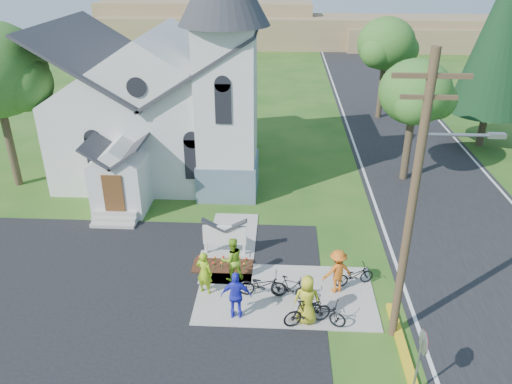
# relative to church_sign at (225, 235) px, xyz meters

# --- Properties ---
(ground) EXTENTS (120.00, 120.00, 0.00)m
(ground) POSITION_rel_church_sign_xyz_m (1.20, -3.20, -1.03)
(ground) COLOR #225017
(ground) RESTS_ON ground
(parking_lot) EXTENTS (20.00, 16.00, 0.02)m
(parking_lot) POSITION_rel_church_sign_xyz_m (-5.80, -5.20, -1.02)
(parking_lot) COLOR black
(parking_lot) RESTS_ON ground
(road) EXTENTS (8.00, 90.00, 0.02)m
(road) POSITION_rel_church_sign_xyz_m (11.20, 11.80, -1.02)
(road) COLOR black
(road) RESTS_ON ground
(sidewalk) EXTENTS (7.00, 4.00, 0.05)m
(sidewalk) POSITION_rel_church_sign_xyz_m (2.70, -2.70, -1.00)
(sidewalk) COLOR gray
(sidewalk) RESTS_ON ground
(church) EXTENTS (12.35, 12.00, 13.00)m
(church) POSITION_rel_church_sign_xyz_m (-4.28, 9.28, 4.22)
(church) COLOR silver
(church) RESTS_ON ground
(church_sign) EXTENTS (2.20, 0.40, 1.70)m
(church_sign) POSITION_rel_church_sign_xyz_m (0.00, 0.00, 0.00)
(church_sign) COLOR gray
(church_sign) RESTS_ON ground
(flower_bed) EXTENTS (2.60, 1.10, 0.07)m
(flower_bed) POSITION_rel_church_sign_xyz_m (0.00, -0.90, -0.99)
(flower_bed) COLOR #3B1D10
(flower_bed) RESTS_ON ground
(utility_pole) EXTENTS (3.45, 0.28, 10.00)m
(utility_pole) POSITION_rel_church_sign_xyz_m (6.56, -4.70, 4.38)
(utility_pole) COLOR #432E21
(utility_pole) RESTS_ON ground
(stop_sign) EXTENTS (0.11, 0.76, 2.48)m
(stop_sign) POSITION_rel_church_sign_xyz_m (6.63, -7.40, 0.75)
(stop_sign) COLOR gray
(stop_sign) RESTS_ON ground
(tree_road_near) EXTENTS (4.00, 4.00, 7.05)m
(tree_road_near) POSITION_rel_church_sign_xyz_m (9.70, 8.80, 4.18)
(tree_road_near) COLOR #392B1F
(tree_road_near) RESTS_ON ground
(tree_road_mid) EXTENTS (4.40, 4.40, 7.80)m
(tree_road_mid) POSITION_rel_church_sign_xyz_m (10.20, 20.80, 4.75)
(tree_road_mid) COLOR #392B1F
(tree_road_mid) RESTS_ON ground
(conifer) EXTENTS (5.20, 5.20, 12.40)m
(conifer) POSITION_rel_church_sign_xyz_m (16.20, 14.80, 6.36)
(conifer) COLOR #392B1F
(conifer) RESTS_ON ground
(distant_hills) EXTENTS (61.00, 10.00, 5.60)m
(distant_hills) POSITION_rel_church_sign_xyz_m (4.56, 53.13, 1.15)
(distant_hills) COLOR olive
(distant_hills) RESTS_ON ground
(cyclist_0) EXTENTS (0.79, 0.65, 1.85)m
(cyclist_0) POSITION_rel_church_sign_xyz_m (-0.49, -2.74, -0.05)
(cyclist_0) COLOR #8EBB16
(cyclist_0) RESTS_ON sidewalk
(bike_0) EXTENTS (1.94, 0.68, 1.01)m
(bike_0) POSITION_rel_church_sign_xyz_m (1.79, -2.83, -0.47)
(bike_0) COLOR black
(bike_0) RESTS_ON sidewalk
(cyclist_1) EXTENTS (1.14, 1.04, 1.92)m
(cyclist_1) POSITION_rel_church_sign_xyz_m (0.51, -1.81, -0.02)
(cyclist_1) COLOR #85BC23
(cyclist_1) RESTS_ON sidewalk
(bike_1) EXTENTS (1.68, 0.91, 0.97)m
(bike_1) POSITION_rel_church_sign_xyz_m (2.89, -2.94, -0.49)
(bike_1) COLOR black
(bike_1) RESTS_ON sidewalk
(cyclist_2) EXTENTS (1.13, 0.48, 1.92)m
(cyclist_2) POSITION_rel_church_sign_xyz_m (0.89, -4.13, -0.02)
(cyclist_2) COLOR #2B31DB
(cyclist_2) RESTS_ON sidewalk
(bike_2) EXTENTS (1.94, 1.33, 0.97)m
(bike_2) POSITION_rel_church_sign_xyz_m (4.00, -4.25, -0.49)
(bike_2) COLOR black
(bike_2) RESTS_ON sidewalk
(cyclist_3) EXTENTS (1.37, 1.09, 1.86)m
(cyclist_3) POSITION_rel_church_sign_xyz_m (4.71, -2.37, -0.04)
(cyclist_3) COLOR #D16017
(cyclist_3) RESTS_ON sidewalk
(bike_3) EXTENTS (1.90, 1.11, 1.10)m
(bike_3) POSITION_rel_church_sign_xyz_m (3.48, -4.40, -0.43)
(bike_3) COLOR black
(bike_3) RESTS_ON sidewalk
(cyclist_4) EXTENTS (0.97, 0.64, 1.96)m
(cyclist_4) POSITION_rel_church_sign_xyz_m (3.44, -4.27, 0.00)
(cyclist_4) COLOR gold
(cyclist_4) RESTS_ON sidewalk
(bike_4) EXTENTS (1.77, 1.10, 0.88)m
(bike_4) POSITION_rel_church_sign_xyz_m (5.46, -1.92, -0.54)
(bike_4) COLOR black
(bike_4) RESTS_ON sidewalk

